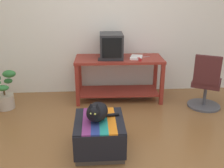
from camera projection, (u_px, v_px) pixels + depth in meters
ground_plane at (114, 153)px, 2.98m from camera, size 14.00×14.00×0.00m
back_wall at (105, 20)px, 4.45m from camera, size 8.00×0.10×2.60m
desk at (119, 71)px, 4.32m from camera, size 1.47×0.65×0.73m
tv_monitor at (111, 46)px, 4.20m from camera, size 0.38×0.49×0.40m
keyboard at (111, 59)px, 4.10m from camera, size 0.41×0.18×0.02m
book at (136, 57)px, 4.20m from camera, size 0.25×0.30×0.04m
ottoman_with_blanket at (99, 135)px, 2.98m from camera, size 0.56×0.66×0.39m
cat at (97, 112)px, 2.87m from camera, size 0.42×0.39×0.27m
potted_plant at (5, 93)px, 4.03m from camera, size 0.40×0.36×0.63m
office_chair at (206, 85)px, 4.01m from camera, size 0.57×0.57×0.89m
stapler at (139, 59)px, 4.07m from camera, size 0.06×0.11×0.04m
pen at (146, 57)px, 4.29m from camera, size 0.14×0.03×0.01m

